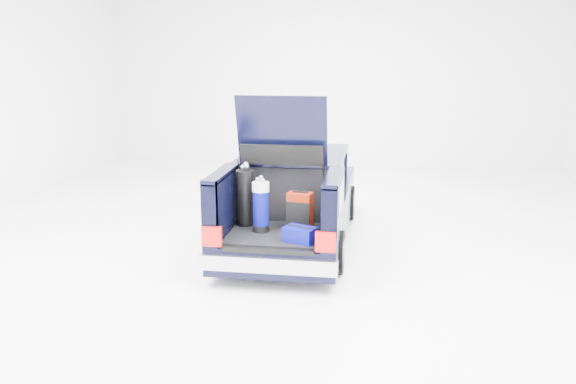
% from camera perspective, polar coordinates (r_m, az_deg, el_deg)
% --- Properties ---
extents(ground, '(14.00, 14.00, 0.00)m').
position_cam_1_polar(ground, '(10.03, 0.45, -4.58)').
color(ground, white).
rests_on(ground, ground).
extents(car, '(1.87, 4.65, 2.47)m').
position_cam_1_polar(car, '(9.94, 0.55, -0.71)').
color(car, black).
rests_on(car, ground).
extents(red_suitcase, '(0.37, 0.28, 0.56)m').
position_cam_1_polar(red_suitcase, '(8.53, 1.13, -1.80)').
color(red_suitcase, '#721503').
rests_on(red_suitcase, car).
extents(black_golf_bag, '(0.27, 0.31, 0.91)m').
position_cam_1_polar(black_golf_bag, '(8.71, -3.97, -0.50)').
color(black_golf_bag, black).
rests_on(black_golf_bag, car).
extents(blue_golf_bag, '(0.29, 0.29, 0.79)m').
position_cam_1_polar(blue_golf_bag, '(8.42, -2.56, -1.34)').
color(blue_golf_bag, black).
rests_on(blue_golf_bag, car).
extents(blue_duffel, '(0.48, 0.40, 0.22)m').
position_cam_1_polar(blue_duffel, '(8.04, 1.13, -3.99)').
color(blue_duffel, '#040564').
rests_on(blue_duffel, car).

